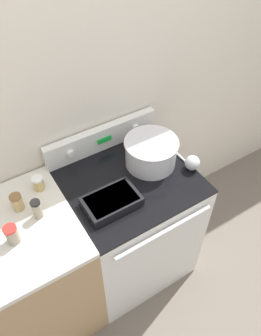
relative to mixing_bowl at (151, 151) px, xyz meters
name	(u,v)px	position (x,y,z in m)	size (l,w,h in m)	color
ground_plane	(154,295)	(-0.17, -0.37, -1.00)	(12.00, 12.00, 0.00)	#6B6056
kitchen_wall	(94,94)	(-0.17, 0.32, 0.25)	(8.00, 0.05, 2.50)	beige
stove_range	(129,225)	(-0.17, -0.04, -0.54)	(0.72, 0.69, 0.91)	silver
control_panel	(102,138)	(-0.17, 0.26, -0.02)	(0.72, 0.07, 0.15)	silver
side_counter	(33,274)	(-0.83, -0.04, -0.54)	(0.59, 0.66, 0.92)	tan
mixing_bowl	(151,151)	(0.00, 0.00, 0.00)	(0.31, 0.31, 0.16)	silver
casserole_dish	(112,201)	(-0.34, -0.15, -0.06)	(0.29, 0.18, 0.05)	black
ladle	(191,162)	(0.18, -0.15, -0.05)	(0.09, 0.30, 0.09)	#B7B7B7
spice_jar_white_cap	(38,183)	(-0.62, 0.14, -0.04)	(0.06, 0.06, 0.08)	tan
spice_jar_black_cap	(37,209)	(-0.69, -0.03, -0.02)	(0.05, 0.05, 0.11)	gray
spice_jar_brown_cap	(17,202)	(-0.76, 0.07, -0.03)	(0.06, 0.06, 0.10)	tan
spice_jar_red_cap	(12,235)	(-0.84, -0.10, -0.03)	(0.06, 0.06, 0.10)	gray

